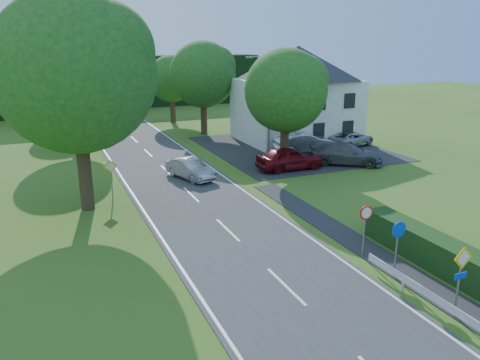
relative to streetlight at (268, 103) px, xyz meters
name	(u,v)px	position (x,y,z in m)	size (l,w,h in m)	color
road	(214,217)	(-8.06, -10.00, -4.44)	(7.00, 80.00, 0.04)	#353537
parking_pad	(292,148)	(3.94, 3.00, -4.44)	(14.00, 16.00, 0.04)	black
line_edge_left	(153,225)	(-11.31, -10.00, -4.42)	(0.12, 80.00, 0.01)	white
line_edge_right	(269,208)	(-4.81, -10.00, -4.42)	(0.12, 80.00, 0.01)	white
line_centre	(214,216)	(-8.06, -10.00, -4.42)	(0.12, 80.00, 0.01)	white
tree_main	(78,104)	(-14.06, -6.00, 1.36)	(9.40, 9.40, 11.64)	#174E18
tree_left_far	(76,99)	(-13.06, 10.00, -0.17)	(7.00, 7.00, 8.58)	#174E18
tree_right_far	(203,88)	(-1.06, 12.00, 0.08)	(7.40, 7.40, 9.09)	#174E18
tree_left_back	(72,89)	(-12.56, 22.00, -0.43)	(6.60, 6.60, 8.07)	#174E18
tree_right_back	(172,89)	(-2.06, 20.00, -0.68)	(6.20, 6.20, 7.56)	#174E18
tree_right_mid	(285,109)	(0.44, -2.00, -0.17)	(7.00, 7.00, 8.58)	#174E18
treeline_right	(156,81)	(-0.06, 36.00, -0.96)	(30.00, 5.00, 7.00)	black
house_white	(297,93)	(5.94, 6.00, -0.06)	(10.60, 8.40, 8.60)	silver
streetlight	(268,103)	(0.00, 0.00, 0.00)	(2.03, 0.18, 8.00)	gray
sign_priority_right	(461,269)	(-3.76, -22.02, -2.67)	(0.78, 0.09, 2.59)	gray
sign_roundabout	(398,238)	(-3.76, -19.02, -2.79)	(0.64, 0.08, 2.37)	gray
sign_speed_limit	(366,219)	(-3.76, -17.03, -2.70)	(0.64, 0.11, 2.37)	gray
sign_priority_left	(111,172)	(-12.56, -5.02, -2.75)	(0.78, 0.09, 2.44)	gray
moving_car	(190,169)	(-7.05, -2.64, -3.75)	(1.42, 4.06, 1.34)	#9E9EA2
motorcycle	(188,162)	(-6.47, -0.30, -3.86)	(0.75, 2.15, 1.13)	black
parked_car_red	(290,158)	(0.24, -3.20, -3.60)	(1.96, 4.86, 1.66)	maroon
parked_car_silver_a	(304,143)	(3.92, 1.05, -3.57)	(1.80, 5.15, 1.70)	silver
parked_car_grey	(346,154)	(4.92, -3.50, -3.63)	(2.22, 5.47, 1.59)	#4F4F54
parked_car_silver_b	(351,139)	(9.11, 1.61, -3.77)	(2.18, 4.73, 1.31)	#A3A4AA
parasol	(296,133)	(5.43, 5.00, -3.59)	(1.82, 1.86, 1.67)	#B3140E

